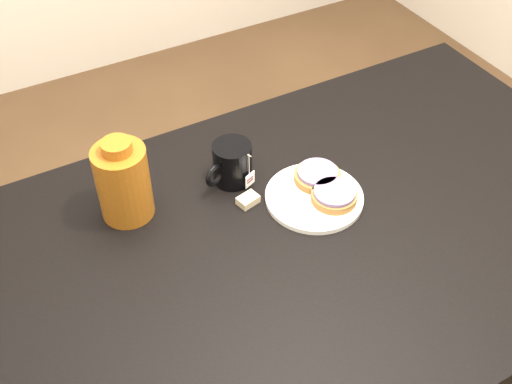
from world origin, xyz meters
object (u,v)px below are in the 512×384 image
plate (314,197)px  bagel_back (317,176)px  table (328,249)px  mug (232,163)px  bagel_front (334,195)px  teabag_pouch (248,200)px  bagel_package (123,181)px

plate → bagel_back: 0.05m
table → mug: size_ratio=10.07×
table → bagel_front: (0.04, 0.05, 0.11)m
table → teabag_pouch: 0.21m
bagel_back → bagel_front: bearing=-92.4°
table → bagel_package: bearing=146.9°
teabag_pouch → plate: bearing=-24.2°
table → bagel_package: (-0.36, 0.24, 0.17)m
table → bagel_front: bearing=50.9°
mug → teabag_pouch: 0.09m
bagel_package → mug: bearing=-4.0°
bagel_package → bagel_front: bearing=-25.6°
mug → teabag_pouch: (-0.00, -0.08, -0.04)m
bagel_front → bagel_package: size_ratio=0.72×
bagel_back → teabag_pouch: bearing=173.1°
plate → bagel_front: bearing=-46.7°
table → plate: plate is taller
mug → bagel_front: bearing=-71.0°
table → plate: (0.01, 0.08, 0.09)m
bagel_front → bagel_back: bearing=87.6°
plate → bagel_back: bagel_back is taller
table → plate: size_ratio=6.52×
plate → bagel_package: bagel_package is taller
teabag_pouch → bagel_front: bearing=-29.3°
bagel_front → teabag_pouch: bearing=150.7°
table → bagel_front: size_ratio=10.14×
teabag_pouch → bagel_package: (-0.24, 0.10, 0.08)m
teabag_pouch → table: bearing=-47.4°
plate → mug: (-0.13, 0.14, 0.04)m
bagel_front → mug: mug is taller
bagel_back → mug: 0.19m
mug → bagel_package: size_ratio=0.73×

